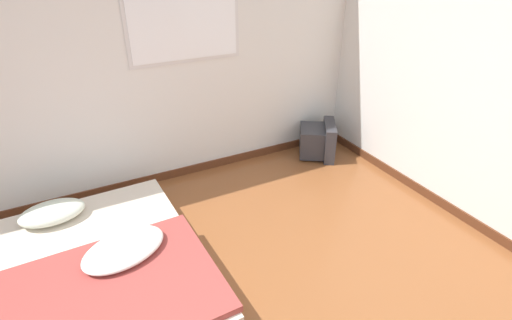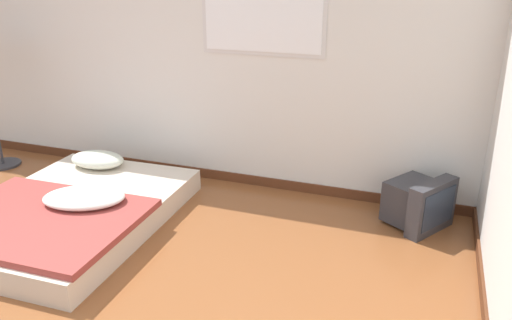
{
  "view_description": "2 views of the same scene",
  "coord_description": "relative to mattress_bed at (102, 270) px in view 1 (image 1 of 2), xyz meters",
  "views": [
    {
      "loc": [
        -0.47,
        -1.3,
        2.26
      ],
      "look_at": [
        0.97,
        1.44,
        0.55
      ],
      "focal_mm": 28.0,
      "sensor_mm": 36.0,
      "label": 1
    },
    {
      "loc": [
        2.14,
        -1.68,
        1.93
      ],
      "look_at": [
        0.94,
        1.63,
        0.57
      ],
      "focal_mm": 35.0,
      "sensor_mm": 36.0,
      "label": 2
    }
  ],
  "objects": [
    {
      "name": "crt_tv",
      "position": [
        2.6,
        0.93,
        0.07
      ],
      "size": [
        0.57,
        0.58,
        0.41
      ],
      "color": "#333338",
      "rests_on": "ground_plane"
    },
    {
      "name": "wall_back",
      "position": [
        0.47,
        1.28,
        1.17
      ],
      "size": [
        7.59,
        0.08,
        2.6
      ],
      "color": "silver",
      "rests_on": "ground_plane"
    },
    {
      "name": "mattress_bed",
      "position": [
        0.0,
        0.0,
        0.0
      ],
      "size": [
        1.46,
        1.93,
        0.33
      ],
      "color": "beige",
      "rests_on": "ground_plane"
    }
  ]
}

